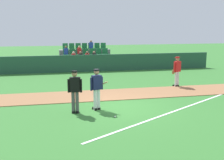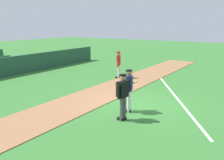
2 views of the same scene
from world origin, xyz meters
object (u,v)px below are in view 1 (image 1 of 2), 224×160
at_px(umpire_home_plate, 75,89).
at_px(baseball, 115,117).
at_px(runner_red_jersey, 177,70).
at_px(batter_navy_jersey, 97,88).

relative_size(umpire_home_plate, baseball, 23.78).
bearing_deg(runner_red_jersey, batter_navy_jersey, -145.23).
relative_size(batter_navy_jersey, umpire_home_plate, 1.00).
xyz_separation_m(runner_red_jersey, baseball, (-4.81, -4.89, -0.93)).
xyz_separation_m(batter_navy_jersey, umpire_home_plate, (-0.94, -0.25, 0.03)).
distance_m(runner_red_jersey, baseball, 6.92).
bearing_deg(batter_navy_jersey, umpire_home_plate, -165.23).
height_order(umpire_home_plate, runner_red_jersey, same).
height_order(umpire_home_plate, baseball, umpire_home_plate).
relative_size(umpire_home_plate, runner_red_jersey, 1.00).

